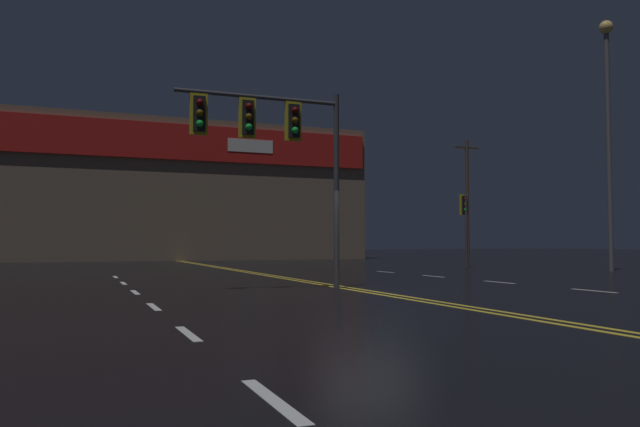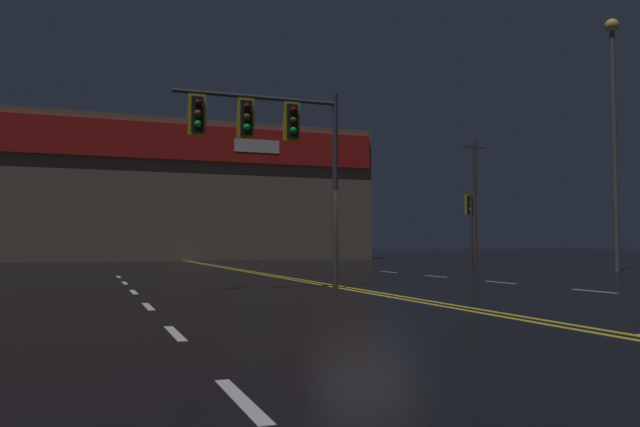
% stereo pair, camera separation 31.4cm
% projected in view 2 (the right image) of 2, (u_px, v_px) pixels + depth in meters
% --- Properties ---
extents(ground_plane, '(200.00, 200.00, 0.00)m').
position_uv_depth(ground_plane, '(366.00, 292.00, 14.78)').
color(ground_plane, black).
extents(road_markings, '(15.37, 60.00, 0.01)m').
position_uv_depth(road_markings, '(437.00, 295.00, 13.72)').
color(road_markings, gold).
rests_on(road_markings, ground).
extents(traffic_signal_median, '(4.23, 0.36, 5.01)m').
position_uv_depth(traffic_signal_median, '(267.00, 132.00, 15.43)').
color(traffic_signal_median, '#38383D').
rests_on(traffic_signal_median, ground).
extents(traffic_signal_corner_northeast, '(0.42, 0.36, 3.52)m').
position_uv_depth(traffic_signal_corner_northeast, '(470.00, 213.00, 29.89)').
color(traffic_signal_corner_northeast, '#38383D').
rests_on(traffic_signal_corner_northeast, ground).
extents(streetlight_near_left, '(0.56, 0.56, 10.45)m').
position_uv_depth(streetlight_near_left, '(614.00, 111.00, 25.61)').
color(streetlight_near_left, '#59595E').
rests_on(streetlight_near_left, ground).
extents(building_backdrop, '(27.19, 10.23, 9.57)m').
position_uv_depth(building_backdrop, '(177.00, 194.00, 46.11)').
color(building_backdrop, '#7A6651').
rests_on(building_backdrop, ground).
extents(utility_pole_row, '(47.75, 0.26, 12.23)m').
position_uv_depth(utility_pole_row, '(134.00, 173.00, 39.84)').
color(utility_pole_row, '#4C3828').
rests_on(utility_pole_row, ground).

